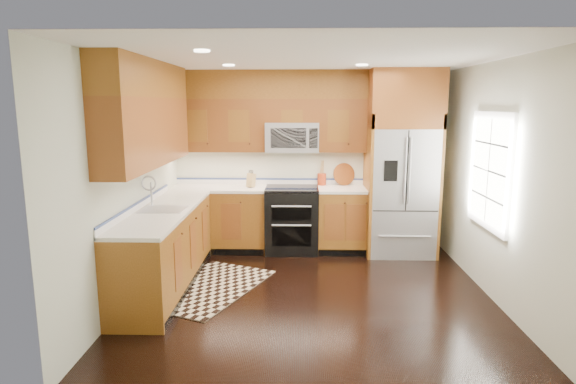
{
  "coord_description": "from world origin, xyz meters",
  "views": [
    {
      "loc": [
        -0.13,
        -5.15,
        2.13
      ],
      "look_at": [
        -0.28,
        0.6,
        1.08
      ],
      "focal_mm": 30.0,
      "sensor_mm": 36.0,
      "label": 1
    }
  ],
  "objects_px": {
    "range": "(292,220)",
    "utensil_crock": "(322,177)",
    "rug": "(209,287)",
    "knife_block": "(251,180)",
    "refrigerator": "(402,163)"
  },
  "relations": [
    {
      "from": "knife_block",
      "to": "range",
      "type": "bearing_deg",
      "value": -6.46
    },
    {
      "from": "utensil_crock",
      "to": "refrigerator",
      "type": "bearing_deg",
      "value": -15.41
    },
    {
      "from": "rug",
      "to": "knife_block",
      "type": "relative_size",
      "value": 6.4
    },
    {
      "from": "utensil_crock",
      "to": "knife_block",
      "type": "bearing_deg",
      "value": -169.05
    },
    {
      "from": "refrigerator",
      "to": "knife_block",
      "type": "height_order",
      "value": "refrigerator"
    },
    {
      "from": "range",
      "to": "knife_block",
      "type": "height_order",
      "value": "knife_block"
    },
    {
      "from": "knife_block",
      "to": "refrigerator",
      "type": "bearing_deg",
      "value": -2.81
    },
    {
      "from": "range",
      "to": "knife_block",
      "type": "relative_size",
      "value": 3.76
    },
    {
      "from": "range",
      "to": "utensil_crock",
      "type": "bearing_deg",
      "value": 31.34
    },
    {
      "from": "knife_block",
      "to": "utensil_crock",
      "type": "xyz_separation_m",
      "value": [
        1.04,
        0.2,
        0.02
      ]
    },
    {
      "from": "utensil_crock",
      "to": "rug",
      "type": "bearing_deg",
      "value": -128.55
    },
    {
      "from": "knife_block",
      "to": "utensil_crock",
      "type": "distance_m",
      "value": 1.06
    },
    {
      "from": "rug",
      "to": "knife_block",
      "type": "height_order",
      "value": "knife_block"
    },
    {
      "from": "utensil_crock",
      "to": "range",
      "type": "bearing_deg",
      "value": -148.66
    },
    {
      "from": "refrigerator",
      "to": "knife_block",
      "type": "relative_size",
      "value": 10.36
    }
  ]
}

